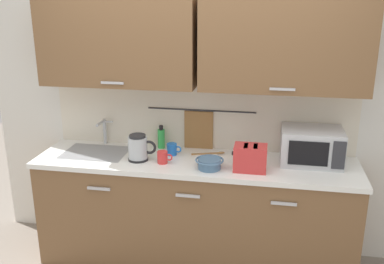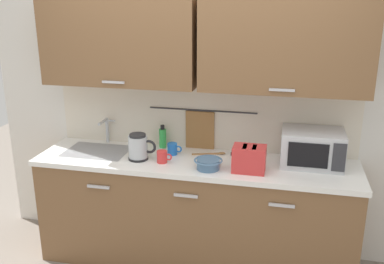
# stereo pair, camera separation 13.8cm
# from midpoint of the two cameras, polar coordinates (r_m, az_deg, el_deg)

# --- Properties ---
(counter_unit) EXTENTS (2.53, 0.64, 0.90)m
(counter_unit) POSITION_cam_midpoint_polar(r_m,az_deg,el_deg) (3.61, 1.32, -10.24)
(counter_unit) COLOR brown
(counter_unit) RESTS_ON ground
(back_wall_assembly) EXTENTS (3.70, 0.41, 2.50)m
(back_wall_assembly) POSITION_cam_midpoint_polar(r_m,az_deg,el_deg) (3.47, 2.39, 7.30)
(back_wall_assembly) COLOR silver
(back_wall_assembly) RESTS_ON ground
(sink_faucet) EXTENTS (0.09, 0.17, 0.22)m
(sink_faucet) POSITION_cam_midpoint_polar(r_m,az_deg,el_deg) (3.82, -10.15, 0.61)
(sink_faucet) COLOR #B2B5BA
(sink_faucet) RESTS_ON counter_unit
(microwave) EXTENTS (0.46, 0.35, 0.27)m
(microwave) POSITION_cam_midpoint_polar(r_m,az_deg,el_deg) (3.43, 16.58, -2.01)
(microwave) COLOR silver
(microwave) RESTS_ON counter_unit
(electric_kettle) EXTENTS (0.23, 0.16, 0.21)m
(electric_kettle) POSITION_cam_midpoint_polar(r_m,az_deg,el_deg) (3.42, -5.88, -1.99)
(electric_kettle) COLOR black
(electric_kettle) RESTS_ON counter_unit
(dish_soap_bottle) EXTENTS (0.06, 0.06, 0.20)m
(dish_soap_bottle) POSITION_cam_midpoint_polar(r_m,az_deg,el_deg) (3.68, -2.79, -0.74)
(dish_soap_bottle) COLOR green
(dish_soap_bottle) RESTS_ON counter_unit
(mug_near_sink) EXTENTS (0.12, 0.08, 0.09)m
(mug_near_sink) POSITION_cam_midpoint_polar(r_m,az_deg,el_deg) (3.36, -2.73, -3.27)
(mug_near_sink) COLOR red
(mug_near_sink) RESTS_ON counter_unit
(mixing_bowl) EXTENTS (0.21, 0.21, 0.08)m
(mixing_bowl) POSITION_cam_midpoint_polar(r_m,az_deg,el_deg) (3.24, 3.36, -4.13)
(mixing_bowl) COLOR #4C7093
(mixing_bowl) RESTS_ON counter_unit
(toaster) EXTENTS (0.26, 0.17, 0.19)m
(toaster) POSITION_cam_midpoint_polar(r_m,az_deg,el_deg) (3.22, 8.71, -3.48)
(toaster) COLOR red
(toaster) RESTS_ON counter_unit
(mug_by_kettle) EXTENTS (0.12, 0.08, 0.09)m
(mug_by_kettle) POSITION_cam_midpoint_polar(r_m,az_deg,el_deg) (3.52, -1.43, -2.23)
(mug_by_kettle) COLOR blue
(mug_by_kettle) RESTS_ON counter_unit
(wooden_spoon) EXTENTS (0.27, 0.11, 0.01)m
(wooden_spoon) POSITION_cam_midpoint_polar(r_m,az_deg,el_deg) (3.55, 3.86, -2.85)
(wooden_spoon) COLOR #9E7042
(wooden_spoon) RESTS_ON counter_unit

